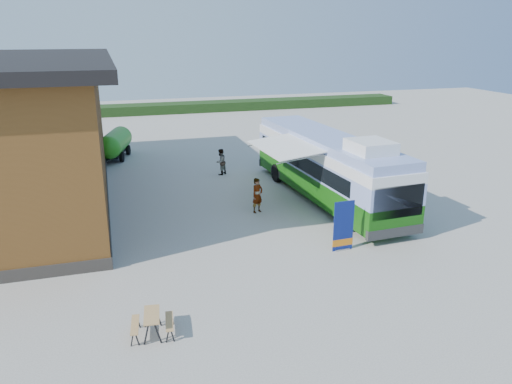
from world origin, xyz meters
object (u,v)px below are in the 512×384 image
object	(u,v)px
bus	(327,164)
person_b	(221,162)
picnic_table	(152,320)
person_a	(257,195)
slurry_tanker	(115,143)
banner	(343,230)

from	to	relation	value
bus	person_b	bearing A→B (deg)	121.49
bus	picnic_table	size ratio (longest dim) A/B	9.81
bus	person_a	world-z (taller)	bus
slurry_tanker	person_b	bearing A→B (deg)	-30.44
banner	picnic_table	world-z (taller)	banner
picnic_table	slurry_tanker	world-z (taller)	slurry_tanker
banner	person_a	size ratio (longest dim) A/B	1.22
picnic_table	person_a	xyz separation A→B (m)	(6.14, 9.31, 0.36)
picnic_table	person_a	size ratio (longest dim) A/B	0.76
banner	slurry_tanker	xyz separation A→B (m)	(-8.47, 18.99, 0.26)
picnic_table	person_a	distance (m)	11.16
person_b	slurry_tanker	distance (m)	8.85
picnic_table	slurry_tanker	size ratio (longest dim) A/B	0.26
picnic_table	slurry_tanker	distance (m)	22.90
bus	banner	size ratio (longest dim) A/B	6.16
banner	person_b	bearing A→B (deg)	97.09
picnic_table	person_b	bearing A→B (deg)	76.62
picnic_table	person_b	distance (m)	17.63
bus	picnic_table	world-z (taller)	bus
bus	banner	bearing A→B (deg)	-111.33
banner	picnic_table	distance (m)	9.08
bus	banner	world-z (taller)	bus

